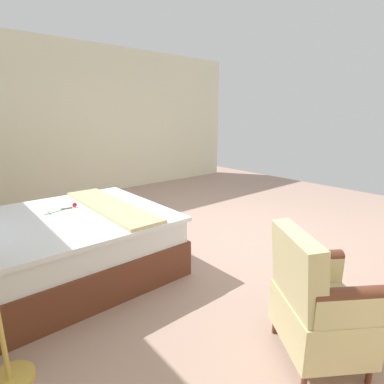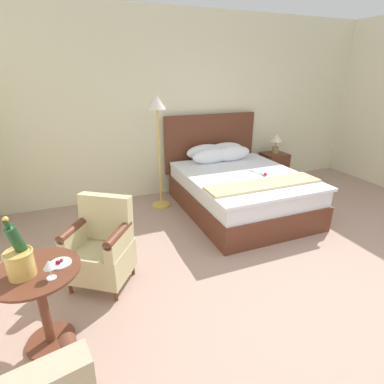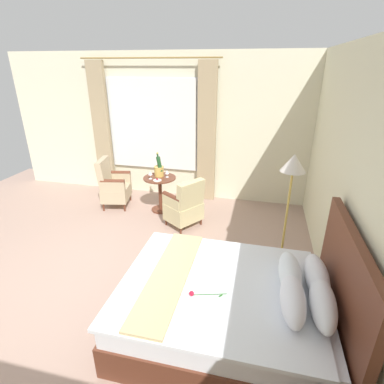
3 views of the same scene
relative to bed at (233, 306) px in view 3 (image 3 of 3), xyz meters
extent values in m
plane|color=tan|center=(-0.24, -2.09, -0.37)|extent=(8.03, 8.03, 0.00)
cube|color=beige|center=(-0.24, 1.13, 1.09)|extent=(6.65, 0.12, 2.92)
cube|color=beige|center=(-3.56, -2.09, 1.09)|extent=(0.12, 6.43, 2.92)
cube|color=white|center=(-3.48, -2.09, 1.14)|extent=(0.02, 1.93, 1.87)
cube|color=white|center=(-3.45, -2.09, 1.14)|extent=(0.02, 1.84, 1.83)
cube|color=tan|center=(-3.40, -0.94, 1.01)|extent=(0.10, 0.36, 2.75)
cube|color=tan|center=(-3.40, -3.23, 1.01)|extent=(0.10, 0.36, 2.75)
cylinder|color=olive|center=(-3.38, -2.09, 2.42)|extent=(0.03, 2.83, 0.03)
cube|color=brown|center=(0.00, -0.10, -0.19)|extent=(1.60, 2.09, 0.35)
cube|color=white|center=(0.00, -0.10, 0.10)|extent=(1.55, 2.02, 0.22)
cube|color=white|center=(0.00, -0.16, 0.23)|extent=(1.63, 1.96, 0.04)
cube|color=#D1B884|center=(0.00, -0.68, 0.27)|extent=(1.60, 0.38, 0.03)
cube|color=brown|center=(0.00, 0.98, 0.48)|extent=(1.68, 0.08, 0.98)
ellipsoid|color=white|center=(-0.19, 0.78, 0.38)|extent=(0.68, 0.25, 0.26)
ellipsoid|color=white|center=(0.19, 0.78, 0.38)|extent=(0.68, 0.25, 0.26)
ellipsoid|color=white|center=(-0.19, 0.53, 0.37)|extent=(0.68, 0.27, 0.27)
ellipsoid|color=white|center=(0.19, 0.53, 0.37)|extent=(0.68, 0.24, 0.26)
cylinder|color=#2D6628|center=(0.18, -0.22, 0.26)|extent=(0.10, 0.33, 0.01)
sphere|color=red|center=(0.23, -0.39, 0.28)|extent=(0.05, 0.05, 0.05)
ellipsoid|color=#33702D|center=(0.18, -0.11, 0.27)|extent=(0.05, 0.05, 0.01)
cube|color=white|center=(0.27, -0.30, 0.27)|extent=(0.10, 0.12, 0.00)
cylinder|color=gold|center=(-1.07, 0.52, -0.35)|extent=(0.28, 0.28, 0.03)
cylinder|color=gold|center=(-1.07, 0.52, 0.41)|extent=(0.03, 0.03, 1.48)
cone|color=silver|center=(-1.07, 0.52, 1.25)|extent=(0.29, 0.29, 0.21)
cylinder|color=brown|center=(-2.64, -1.69, -0.35)|extent=(0.37, 0.37, 0.03)
cylinder|color=brown|center=(-2.64, -1.69, -0.03)|extent=(0.07, 0.07, 0.67)
cylinder|color=brown|center=(-2.64, -1.69, 0.31)|extent=(0.62, 0.62, 0.02)
cylinder|color=tan|center=(-2.71, -1.72, 0.42)|extent=(0.18, 0.18, 0.19)
torus|color=tan|center=(-2.71, -1.72, 0.51)|extent=(0.19, 0.19, 0.02)
cylinder|color=white|center=(-2.71, -1.72, 0.49)|extent=(0.16, 0.16, 0.03)
cylinder|color=#1E4723|center=(-2.69, -1.71, 0.57)|extent=(0.12, 0.14, 0.30)
cylinder|color=#193D1E|center=(-2.72, -1.75, 0.74)|extent=(0.04, 0.05, 0.08)
sphere|color=gold|center=(-2.72, -1.75, 0.77)|extent=(0.04, 0.04, 0.04)
cylinder|color=white|center=(-2.52, -1.83, 0.33)|extent=(0.06, 0.06, 0.01)
cylinder|color=white|center=(-2.52, -1.83, 0.37)|extent=(0.01, 0.01, 0.08)
cone|color=white|center=(-2.52, -1.83, 0.44)|extent=(0.08, 0.08, 0.06)
cylinder|color=white|center=(-2.68, -1.56, 0.33)|extent=(0.06, 0.06, 0.01)
cylinder|color=white|center=(-2.68, -1.56, 0.36)|extent=(0.01, 0.01, 0.06)
cone|color=white|center=(-2.68, -1.56, 0.43)|extent=(0.07, 0.07, 0.07)
cylinder|color=white|center=(-2.47, -1.68, 0.33)|extent=(0.16, 0.16, 0.01)
sphere|color=#A32844|center=(-2.46, -1.67, 0.35)|extent=(0.03, 0.03, 0.03)
sphere|color=maroon|center=(-2.48, -1.69, 0.35)|extent=(0.03, 0.03, 0.03)
sphere|color=maroon|center=(-2.48, -1.69, 0.35)|extent=(0.03, 0.03, 0.03)
cylinder|color=brown|center=(-2.48, -1.13, -0.31)|extent=(0.04, 0.04, 0.12)
cylinder|color=brown|center=(-2.08, -1.41, -0.31)|extent=(0.04, 0.04, 0.12)
cylinder|color=brown|center=(-2.25, -0.80, -0.31)|extent=(0.04, 0.04, 0.12)
cylinder|color=brown|center=(-1.85, -1.07, -0.31)|extent=(0.04, 0.04, 0.12)
cube|color=#CBBE8A|center=(-2.16, -1.10, -0.09)|extent=(0.73, 0.72, 0.31)
cube|color=#CBBE8A|center=(-2.06, -0.95, 0.29)|extent=(0.53, 0.43, 0.47)
cube|color=#CBBE8A|center=(-2.36, -0.99, 0.15)|extent=(0.33, 0.42, 0.18)
cylinder|color=brown|center=(-2.36, -0.99, 0.24)|extent=(0.33, 0.42, 0.09)
cube|color=#CBBE8A|center=(-1.99, -1.25, 0.15)|extent=(0.33, 0.42, 0.18)
cylinder|color=brown|center=(-1.99, -1.25, 0.24)|extent=(0.33, 0.42, 0.09)
cylinder|color=brown|center=(-2.43, -2.37, -0.29)|extent=(0.04, 0.04, 0.16)
cylinder|color=brown|center=(-2.93, -2.48, -0.29)|extent=(0.04, 0.04, 0.16)
cylinder|color=brown|center=(-2.34, -2.78, -0.29)|extent=(0.04, 0.04, 0.16)
cylinder|color=brown|center=(-2.85, -2.88, -0.29)|extent=(0.04, 0.04, 0.16)
cube|color=tan|center=(-2.64, -2.63, -0.08)|extent=(0.68, 0.61, 0.26)
cube|color=tan|center=(-2.60, -2.82, 0.33)|extent=(0.59, 0.28, 0.57)
cube|color=tan|center=(-2.40, -2.56, 0.15)|extent=(0.18, 0.47, 0.20)
cylinder|color=brown|center=(-2.40, -2.56, 0.25)|extent=(0.18, 0.47, 0.09)
cube|color=tan|center=(-2.88, -2.66, 0.15)|extent=(0.18, 0.47, 0.20)
cylinder|color=brown|center=(-2.88, -2.66, 0.25)|extent=(0.18, 0.47, 0.09)
camera|label=1|loc=(-2.91, 0.62, 1.20)|focal=28.00mm
camera|label=2|loc=(-2.26, -3.75, 1.64)|focal=28.00mm
camera|label=3|loc=(2.41, 0.14, 2.29)|focal=28.00mm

